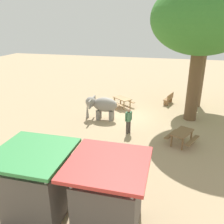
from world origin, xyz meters
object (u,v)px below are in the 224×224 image
object	(u,v)px
wooden_bench	(169,98)
picnic_table_far	(182,135)
elephant	(102,105)
shade_tree_secondary	(202,20)
shade_tree_main	(207,27)
person_handler	(128,119)
market_stall_green	(37,185)
picnic_table_near	(122,100)
market_stall_red	(108,198)

from	to	relation	value
wooden_bench	picnic_table_far	distance (m)	7.08
elephant	shade_tree_secondary	distance (m)	8.40
shade_tree_main	person_handler	bearing A→B (deg)	54.78
shade_tree_main	shade_tree_secondary	world-z (taller)	shade_tree_secondary
elephant	market_stall_green	world-z (taller)	market_stall_green
picnic_table_far	market_stall_green	size ratio (longest dim) A/B	0.79
shade_tree_secondary	wooden_bench	distance (m)	7.03
wooden_bench	picnic_table_near	bearing A→B (deg)	134.05
elephant	person_handler	bearing A→B (deg)	138.26
person_handler	wooden_bench	distance (m)	6.78
picnic_table_far	wooden_bench	bearing A→B (deg)	-147.74
shade_tree_secondary	market_stall_red	distance (m)	12.24
wooden_bench	market_stall_red	xyz separation A→B (m)	(1.64, 13.53, 0.67)
shade_tree_main	shade_tree_secondary	size ratio (longest dim) A/B	0.90
market_stall_red	market_stall_green	xyz separation A→B (m)	(2.60, 0.00, 0.00)
shade_tree_secondary	elephant	bearing A→B (deg)	13.49
shade_tree_secondary	wooden_bench	size ratio (longest dim) A/B	6.15
shade_tree_main	shade_tree_secondary	distance (m)	3.20
wooden_bench	person_handler	bearing A→B (deg)	178.01
shade_tree_secondary	picnic_table_near	world-z (taller)	shade_tree_secondary
person_handler	picnic_table_near	bearing A→B (deg)	-30.84
picnic_table_far	market_stall_red	distance (m)	7.00
shade_tree_main	shade_tree_secondary	bearing A→B (deg)	77.55
shade_tree_main	wooden_bench	distance (m)	6.08
wooden_bench	picnic_table_far	world-z (taller)	wooden_bench
person_handler	picnic_table_far	size ratio (longest dim) A/B	0.82
person_handler	wooden_bench	bearing A→B (deg)	-66.95
person_handler	wooden_bench	xyz separation A→B (m)	(-2.28, -6.36, -0.48)
shade_tree_secondary	market_stall_red	world-z (taller)	shade_tree_secondary
market_stall_green	shade_tree_secondary	bearing A→B (deg)	-118.94
elephant	person_handler	size ratio (longest dim) A/B	1.41
shade_tree_main	wooden_bench	size ratio (longest dim) A/B	5.55
elephant	market_stall_red	distance (m)	9.47
market_stall_red	picnic_table_near	bearing A→B (deg)	-80.38
picnic_table_near	market_stall_green	world-z (taller)	market_stall_green
market_stall_red	market_stall_green	bearing A→B (deg)	0.00
wooden_bench	picnic_table_far	bearing A→B (deg)	-155.07
wooden_bench	picnic_table_near	size ratio (longest dim) A/B	0.69
picnic_table_near	picnic_table_far	bearing A→B (deg)	169.28
shade_tree_main	picnic_table_near	bearing A→B (deg)	17.34
shade_tree_secondary	picnic_table_near	size ratio (longest dim) A/B	4.27
elephant	picnic_table_far	world-z (taller)	elephant
shade_tree_main	picnic_table_far	world-z (taller)	shade_tree_main
picnic_table_near	elephant	bearing A→B (deg)	110.13
person_handler	shade_tree_secondary	distance (m)	7.60
wooden_bench	elephant	bearing A→B (deg)	152.63
person_handler	market_stall_green	xyz separation A→B (m)	(1.96, 7.16, 0.19)
elephant	wooden_bench	distance (m)	6.42
elephant	shade_tree_secondary	xyz separation A→B (m)	(-6.08, -1.46, 5.60)
person_handler	wooden_bench	size ratio (longest dim) A/B	1.11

